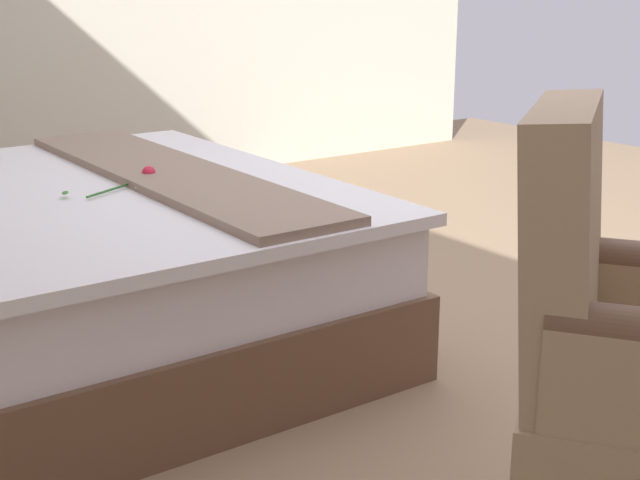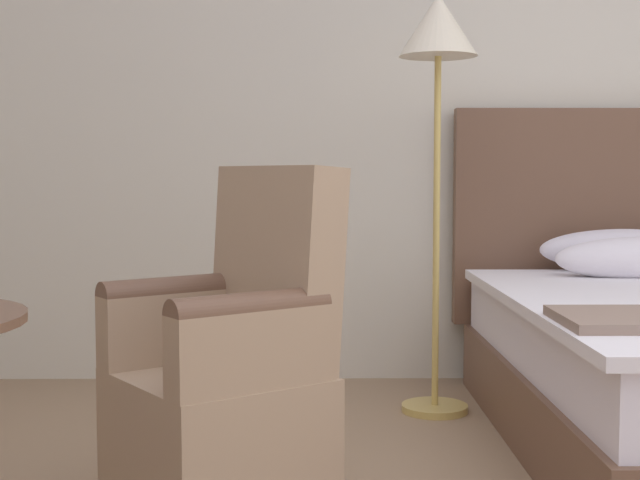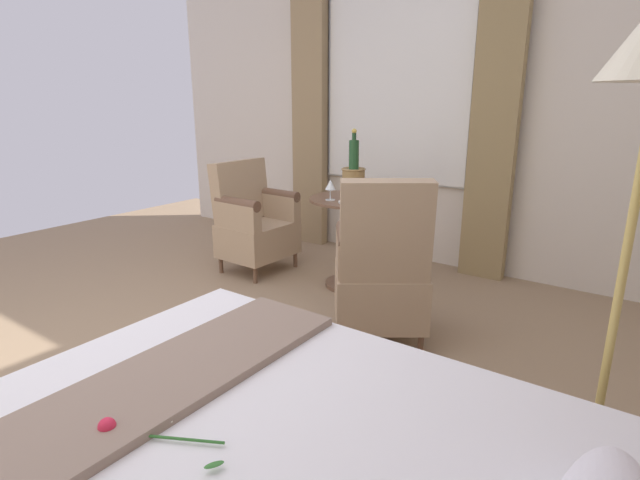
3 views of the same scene
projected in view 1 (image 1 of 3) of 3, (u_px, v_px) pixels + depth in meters
ground_plane at (462, 323)px, 3.36m from camera, size 7.30×7.30×0.00m
armchair_by_window at (629, 391)px, 1.82m from camera, size 0.72×0.72×1.03m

